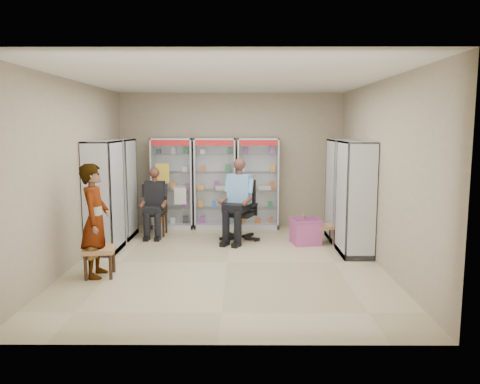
{
  "coord_description": "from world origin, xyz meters",
  "views": [
    {
      "loc": [
        0.25,
        -7.59,
        2.24
      ],
      "look_at": [
        0.21,
        0.7,
        1.09
      ],
      "focal_mm": 35.0,
      "sensor_mm": 36.0,
      "label": 1
    }
  ],
  "objects_px": {
    "cabinet_back_left": "(173,183)",
    "woven_stool_b": "(100,262)",
    "cabinet_right_near": "(355,199)",
    "cabinet_left_far": "(120,189)",
    "cabinet_left_near": "(104,197)",
    "woven_stool_a": "(325,234)",
    "office_chair": "(240,210)",
    "standing_man": "(95,221)",
    "cabinet_right_far": "(342,190)",
    "wooden_chair": "(156,213)",
    "seated_shopkeeper": "(240,203)",
    "cabinet_back_mid": "(215,183)",
    "cabinet_back_right": "(258,183)",
    "pink_trunk": "(306,231)"
  },
  "relations": [
    {
      "from": "cabinet_back_mid",
      "to": "wooden_chair",
      "type": "xyz_separation_m",
      "value": [
        -1.2,
        -0.73,
        -0.53
      ]
    },
    {
      "from": "cabinet_right_far",
      "to": "pink_trunk",
      "type": "xyz_separation_m",
      "value": [
        -0.75,
        -0.33,
        -0.76
      ]
    },
    {
      "from": "wooden_chair",
      "to": "standing_man",
      "type": "height_order",
      "value": "standing_man"
    },
    {
      "from": "cabinet_back_mid",
      "to": "cabinet_right_far",
      "type": "bearing_deg",
      "value": -23.65
    },
    {
      "from": "cabinet_left_near",
      "to": "woven_stool_a",
      "type": "height_order",
      "value": "cabinet_left_near"
    },
    {
      "from": "cabinet_back_mid",
      "to": "woven_stool_b",
      "type": "bearing_deg",
      "value": -114.0
    },
    {
      "from": "seated_shopkeeper",
      "to": "office_chair",
      "type": "bearing_deg",
      "value": 111.22
    },
    {
      "from": "cabinet_back_mid",
      "to": "seated_shopkeeper",
      "type": "xyz_separation_m",
      "value": [
        0.55,
        -1.22,
        -0.23
      ]
    },
    {
      "from": "woven_stool_a",
      "to": "cabinet_right_near",
      "type": "bearing_deg",
      "value": -63.55
    },
    {
      "from": "wooden_chair",
      "to": "office_chair",
      "type": "xyz_separation_m",
      "value": [
        1.75,
        -0.44,
        0.13
      ]
    },
    {
      "from": "cabinet_back_right",
      "to": "woven_stool_b",
      "type": "height_order",
      "value": "cabinet_back_right"
    },
    {
      "from": "cabinet_back_left",
      "to": "cabinet_left_near",
      "type": "distance_m",
      "value": 2.23
    },
    {
      "from": "cabinet_left_near",
      "to": "seated_shopkeeper",
      "type": "relative_size",
      "value": 1.3
    },
    {
      "from": "cabinet_right_near",
      "to": "cabinet_left_far",
      "type": "xyz_separation_m",
      "value": [
        -4.46,
        1.3,
        0.0
      ]
    },
    {
      "from": "cabinet_left_far",
      "to": "cabinet_back_left",
      "type": "bearing_deg",
      "value": 135.0
    },
    {
      "from": "cabinet_back_right",
      "to": "cabinet_left_near",
      "type": "relative_size",
      "value": 1.0
    },
    {
      "from": "cabinet_back_left",
      "to": "wooden_chair",
      "type": "height_order",
      "value": "cabinet_back_left"
    },
    {
      "from": "cabinet_right_far",
      "to": "office_chair",
      "type": "xyz_separation_m",
      "value": [
        -2.03,
        -0.04,
        -0.4
      ]
    },
    {
      "from": "cabinet_back_right",
      "to": "cabinet_left_far",
      "type": "xyz_separation_m",
      "value": [
        -2.83,
        -0.93,
        0.0
      ]
    },
    {
      "from": "seated_shopkeeper",
      "to": "pink_trunk",
      "type": "relative_size",
      "value": 3.03
    },
    {
      "from": "cabinet_back_left",
      "to": "cabinet_back_right",
      "type": "distance_m",
      "value": 1.9
    },
    {
      "from": "cabinet_back_mid",
      "to": "cabinet_back_right",
      "type": "height_order",
      "value": "same"
    },
    {
      "from": "cabinet_back_mid",
      "to": "cabinet_right_far",
      "type": "relative_size",
      "value": 1.0
    },
    {
      "from": "cabinet_right_far",
      "to": "cabinet_right_near",
      "type": "height_order",
      "value": "same"
    },
    {
      "from": "cabinet_left_far",
      "to": "cabinet_left_near",
      "type": "height_order",
      "value": "same"
    },
    {
      "from": "cabinet_right_near",
      "to": "cabinet_left_far",
      "type": "bearing_deg",
      "value": 73.75
    },
    {
      "from": "cabinet_left_far",
      "to": "pink_trunk",
      "type": "relative_size",
      "value": 3.94
    },
    {
      "from": "cabinet_back_left",
      "to": "woven_stool_b",
      "type": "relative_size",
      "value": 4.48
    },
    {
      "from": "pink_trunk",
      "to": "woven_stool_a",
      "type": "relative_size",
      "value": 1.38
    },
    {
      "from": "cabinet_right_near",
      "to": "standing_man",
      "type": "xyz_separation_m",
      "value": [
        -4.18,
        -1.23,
        -0.14
      ]
    },
    {
      "from": "cabinet_back_right",
      "to": "wooden_chair",
      "type": "height_order",
      "value": "cabinet_back_right"
    },
    {
      "from": "woven_stool_b",
      "to": "standing_man",
      "type": "bearing_deg",
      "value": 158.7
    },
    {
      "from": "wooden_chair",
      "to": "office_chair",
      "type": "bearing_deg",
      "value": -14.21
    },
    {
      "from": "cabinet_back_right",
      "to": "pink_trunk",
      "type": "bearing_deg",
      "value": -58.99
    },
    {
      "from": "cabinet_back_left",
      "to": "wooden_chair",
      "type": "bearing_deg",
      "value": -108.9
    },
    {
      "from": "cabinet_left_near",
      "to": "pink_trunk",
      "type": "height_order",
      "value": "cabinet_left_near"
    },
    {
      "from": "seated_shopkeeper",
      "to": "woven_stool_b",
      "type": "height_order",
      "value": "seated_shopkeeper"
    },
    {
      "from": "seated_shopkeeper",
      "to": "cabinet_back_mid",
      "type": "bearing_deg",
      "value": 135.54
    },
    {
      "from": "cabinet_right_far",
      "to": "woven_stool_a",
      "type": "bearing_deg",
      "value": 132.29
    },
    {
      "from": "cabinet_back_mid",
      "to": "seated_shopkeeper",
      "type": "distance_m",
      "value": 1.36
    },
    {
      "from": "office_chair",
      "to": "pink_trunk",
      "type": "relative_size",
      "value": 2.38
    },
    {
      "from": "cabinet_right_near",
      "to": "woven_stool_b",
      "type": "xyz_separation_m",
      "value": [
        -4.13,
        -1.25,
        -0.78
      ]
    },
    {
      "from": "standing_man",
      "to": "cabinet_left_far",
      "type": "bearing_deg",
      "value": 3.93
    },
    {
      "from": "cabinet_right_far",
      "to": "cabinet_left_near",
      "type": "distance_m",
      "value": 4.55
    },
    {
      "from": "woven_stool_a",
      "to": "standing_man",
      "type": "relative_size",
      "value": 0.21
    },
    {
      "from": "cabinet_back_left",
      "to": "office_chair",
      "type": "relative_size",
      "value": 1.66
    },
    {
      "from": "office_chair",
      "to": "cabinet_back_right",
      "type": "bearing_deg",
      "value": 92.55
    },
    {
      "from": "cabinet_back_left",
      "to": "cabinet_right_near",
      "type": "bearing_deg",
      "value": -32.28
    },
    {
      "from": "pink_trunk",
      "to": "woven_stool_b",
      "type": "bearing_deg",
      "value": -149.12
    },
    {
      "from": "woven_stool_a",
      "to": "cabinet_back_left",
      "type": "bearing_deg",
      "value": 154.97
    }
  ]
}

